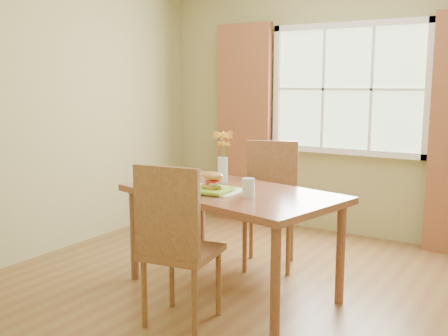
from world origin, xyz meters
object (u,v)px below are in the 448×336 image
flower_vase (223,152)px  dining_table (231,201)px  chair_near (175,240)px  chair_far (271,198)px  water_glass (249,188)px  croissant_sandwich (212,181)px

flower_vase → dining_table: bearing=-46.2°
chair_near → flower_vase: flower_vase is taller
dining_table → chair_far: 0.72m
water_glass → chair_far: bearing=106.7°
water_glass → flower_vase: bearing=140.7°
flower_vase → water_glass: bearing=-39.3°
chair_far → flower_vase: bearing=-131.9°
croissant_sandwich → chair_far: bearing=84.8°
chair_near → chair_far: same height
croissant_sandwich → flower_vase: 0.42m
chair_near → croissant_sandwich: bearing=90.9°
chair_near → flower_vase: 1.06m
water_glass → flower_vase: (-0.44, 0.36, 0.18)m
water_glass → dining_table: bearing=149.5°
chair_far → croissant_sandwich: chair_far is taller
chair_near → water_glass: bearing=62.2°
chair_far → dining_table: bearing=-107.8°
chair_near → flower_vase: size_ratio=2.58×
dining_table → chair_near: size_ratio=1.63×
croissant_sandwich → flower_vase: bearing=109.0°
dining_table → water_glass: bearing=-18.5°
dining_table → water_glass: (0.22, -0.13, 0.14)m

